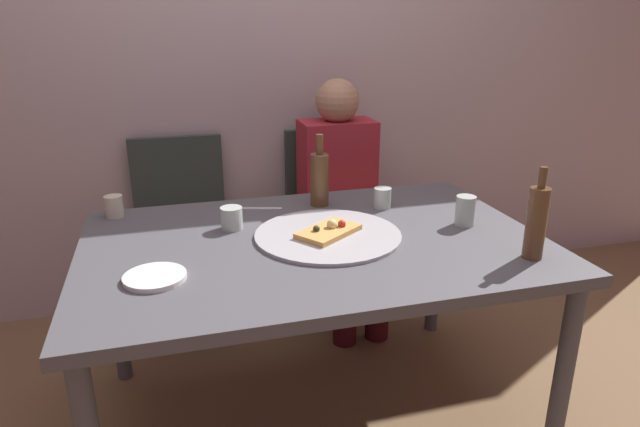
# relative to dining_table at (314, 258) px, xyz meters

# --- Properties ---
(ground_plane) EXTENTS (8.00, 8.00, 0.00)m
(ground_plane) POSITION_rel_dining_table_xyz_m (0.00, 0.00, -0.66)
(ground_plane) COLOR brown
(back_wall) EXTENTS (6.00, 0.10, 2.60)m
(back_wall) POSITION_rel_dining_table_xyz_m (0.00, 1.13, 0.64)
(back_wall) COLOR #B29EA3
(back_wall) RESTS_ON ground_plane
(dining_table) EXTENTS (1.54, 1.02, 0.73)m
(dining_table) POSITION_rel_dining_table_xyz_m (0.00, 0.00, 0.00)
(dining_table) COLOR #4C4C51
(dining_table) RESTS_ON ground_plane
(pizza_tray) EXTENTS (0.51, 0.51, 0.01)m
(pizza_tray) POSITION_rel_dining_table_xyz_m (0.05, 0.01, 0.08)
(pizza_tray) COLOR #ADADB2
(pizza_tray) RESTS_ON dining_table
(pizza_slice_last) EXTENTS (0.25, 0.23, 0.05)m
(pizza_slice_last) POSITION_rel_dining_table_xyz_m (0.05, 0.01, 0.09)
(pizza_slice_last) COLOR tan
(pizza_slice_last) RESTS_ON pizza_tray
(wine_bottle) EXTENTS (0.06, 0.06, 0.29)m
(wine_bottle) POSITION_rel_dining_table_xyz_m (0.62, -0.33, 0.19)
(wine_bottle) COLOR brown
(wine_bottle) RESTS_ON dining_table
(beer_bottle) EXTENTS (0.07, 0.07, 0.29)m
(beer_bottle) POSITION_rel_dining_table_xyz_m (0.12, 0.35, 0.18)
(beer_bottle) COLOR brown
(beer_bottle) RESTS_ON dining_table
(tumbler_near) EXTENTS (0.07, 0.07, 0.11)m
(tumbler_near) POSITION_rel_dining_table_xyz_m (0.56, -0.01, 0.12)
(tumbler_near) COLOR #B7C6BC
(tumbler_near) RESTS_ON dining_table
(tumbler_far) EXTENTS (0.08, 0.08, 0.08)m
(tumbler_far) POSITION_rel_dining_table_xyz_m (-0.26, 0.18, 0.11)
(tumbler_far) COLOR #B7C6BC
(tumbler_far) RESTS_ON dining_table
(wine_glass) EXTENTS (0.07, 0.07, 0.08)m
(wine_glass) POSITION_rel_dining_table_xyz_m (0.35, 0.25, 0.11)
(wine_glass) COLOR #B7C6BC
(wine_glass) RESTS_ON dining_table
(short_glass) EXTENTS (0.07, 0.07, 0.08)m
(short_glass) POSITION_rel_dining_table_xyz_m (-0.67, 0.42, 0.11)
(short_glass) COLOR beige
(short_glass) RESTS_ON dining_table
(plate_stack) EXTENTS (0.18, 0.18, 0.02)m
(plate_stack) POSITION_rel_dining_table_xyz_m (-0.52, -0.17, 0.08)
(plate_stack) COLOR white
(plate_stack) RESTS_ON dining_table
(table_knife) EXTENTS (0.22, 0.08, 0.01)m
(table_knife) POSITION_rel_dining_table_xyz_m (-0.15, 0.36, 0.07)
(table_knife) COLOR #B7B7BC
(table_knife) RESTS_ON dining_table
(chair_left) EXTENTS (0.44, 0.44, 0.90)m
(chair_left) POSITION_rel_dining_table_xyz_m (-0.42, 0.91, -0.14)
(chair_left) COLOR #2D3833
(chair_left) RESTS_ON ground_plane
(chair_right) EXTENTS (0.44, 0.44, 0.90)m
(chair_right) POSITION_rel_dining_table_xyz_m (0.35, 0.91, -0.14)
(chair_right) COLOR #2D3833
(chair_right) RESTS_ON ground_plane
(guest_in_sweater) EXTENTS (0.36, 0.56, 1.17)m
(guest_in_sweater) POSITION_rel_dining_table_xyz_m (0.35, 0.76, -0.02)
(guest_in_sweater) COLOR maroon
(guest_in_sweater) RESTS_ON ground_plane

